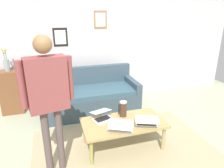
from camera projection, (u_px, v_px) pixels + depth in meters
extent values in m
plane|color=#A6AC8C|center=(129.00, 152.00, 2.98)|extent=(7.68, 7.68, 0.00)
cube|color=tan|center=(125.00, 150.00, 3.02)|extent=(2.69, 1.84, 0.01)
cube|color=silver|center=(95.00, 42.00, 4.51)|extent=(7.04, 0.10, 2.70)
cube|color=olive|center=(100.00, 20.00, 4.34)|extent=(0.29, 0.02, 0.37)
cube|color=silver|center=(100.00, 20.00, 4.33)|extent=(0.22, 0.00, 0.28)
cube|color=black|center=(60.00, 37.00, 4.21)|extent=(0.30, 0.02, 0.38)
cube|color=silver|center=(60.00, 37.00, 4.20)|extent=(0.22, 0.00, 0.29)
cube|color=#384B57|center=(92.00, 102.00, 4.18)|extent=(1.88, 0.86, 0.42)
cube|color=#365463|center=(92.00, 91.00, 4.08)|extent=(1.64, 0.78, 0.08)
cube|color=#384B57|center=(88.00, 77.00, 4.35)|extent=(1.88, 0.14, 0.46)
cube|color=#384B57|center=(132.00, 84.00, 4.32)|extent=(0.12, 0.86, 0.20)
cube|color=#384B57|center=(46.00, 92.00, 3.83)|extent=(0.12, 0.86, 0.20)
cube|color=tan|center=(123.00, 123.00, 2.98)|extent=(1.22, 0.63, 0.04)
cylinder|color=tan|center=(163.00, 138.00, 2.98)|extent=(0.05, 0.05, 0.39)
cylinder|color=#A0974C|center=(91.00, 153.00, 2.67)|extent=(0.05, 0.05, 0.39)
cylinder|color=tan|center=(148.00, 122.00, 3.42)|extent=(0.05, 0.05, 0.39)
cylinder|color=tan|center=(85.00, 132.00, 3.12)|extent=(0.05, 0.05, 0.39)
cube|color=silver|center=(146.00, 123.00, 2.93)|extent=(0.38, 0.33, 0.01)
cube|color=black|center=(146.00, 123.00, 2.91)|extent=(0.30, 0.23, 0.00)
cube|color=silver|center=(147.00, 120.00, 2.79)|extent=(0.38, 0.32, 0.02)
cube|color=#2D2F2B|center=(147.00, 119.00, 2.80)|extent=(0.34, 0.29, 0.01)
cube|color=silver|center=(103.00, 120.00, 3.02)|extent=(0.33, 0.29, 0.01)
cube|color=black|center=(103.00, 119.00, 3.03)|extent=(0.27, 0.20, 0.00)
cube|color=silver|center=(100.00, 111.00, 3.05)|extent=(0.33, 0.28, 0.06)
cube|color=#A8D2EF|center=(100.00, 111.00, 3.05)|extent=(0.30, 0.25, 0.05)
cube|color=silver|center=(121.00, 128.00, 2.80)|extent=(0.39, 0.33, 0.01)
cube|color=black|center=(121.00, 128.00, 2.78)|extent=(0.30, 0.24, 0.00)
cube|color=silver|center=(121.00, 125.00, 2.70)|extent=(0.38, 0.32, 0.07)
cube|color=#2D2724|center=(121.00, 125.00, 2.70)|extent=(0.34, 0.28, 0.06)
cylinder|color=#4C3323|center=(123.00, 109.00, 3.11)|extent=(0.11, 0.11, 0.23)
cylinder|color=#B7B7BC|center=(123.00, 102.00, 3.07)|extent=(0.11, 0.11, 0.02)
sphere|color=#B2B2B7|center=(123.00, 101.00, 3.06)|extent=(0.03, 0.03, 0.03)
cube|color=black|center=(119.00, 109.00, 3.08)|extent=(0.01, 0.01, 0.16)
cube|color=brown|center=(11.00, 92.00, 4.07)|extent=(0.42, 0.32, 0.88)
cylinder|color=#8D9D9C|center=(7.00, 65.00, 3.88)|extent=(0.11, 0.11, 0.23)
cylinder|color=#3D7038|center=(4.00, 55.00, 3.79)|extent=(0.02, 0.02, 0.19)
sphere|color=yellow|center=(2.00, 50.00, 3.75)|extent=(0.04, 0.04, 0.04)
cylinder|color=#3D7038|center=(5.00, 56.00, 3.80)|extent=(0.02, 0.01, 0.13)
sphere|color=#E6496C|center=(4.00, 53.00, 3.77)|extent=(0.03, 0.03, 0.03)
cylinder|color=#3D7038|center=(6.00, 54.00, 3.81)|extent=(0.01, 0.03, 0.19)
sphere|color=yellow|center=(5.00, 49.00, 3.78)|extent=(0.04, 0.04, 0.04)
cylinder|color=#3D7038|center=(6.00, 54.00, 3.81)|extent=(0.01, 0.03, 0.22)
sphere|color=silver|center=(5.00, 48.00, 3.78)|extent=(0.03, 0.03, 0.03)
cylinder|color=#584947|center=(47.00, 143.00, 2.47)|extent=(0.09, 0.09, 0.89)
cylinder|color=#584947|center=(60.00, 139.00, 2.54)|extent=(0.09, 0.09, 0.89)
cube|color=brown|center=(47.00, 84.00, 2.25)|extent=(0.47, 0.28, 0.63)
cylinder|color=brown|center=(22.00, 85.00, 2.12)|extent=(0.09, 0.09, 0.53)
cylinder|color=brown|center=(70.00, 78.00, 2.36)|extent=(0.09, 0.09, 0.53)
sphere|color=#996B43|center=(43.00, 44.00, 2.10)|extent=(0.20, 0.20, 0.20)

